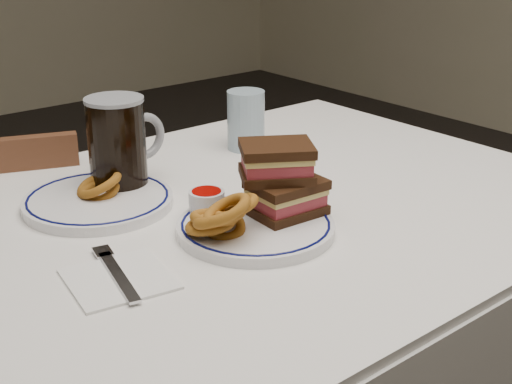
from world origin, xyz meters
TOP-DOWN VIEW (x-y plane):
  - dining_table at (0.00, 0.00)m, footprint 1.27×0.87m
  - main_plate at (-0.01, -0.09)m, footprint 0.24×0.24m
  - reuben_sandwich at (0.05, -0.09)m, footprint 0.14×0.13m
  - onion_rings_main at (-0.07, -0.09)m, footprint 0.11×0.11m
  - ketchup_ramekin at (-0.04, -0.00)m, footprint 0.06×0.06m
  - beer_mug at (-0.08, 0.19)m, footprint 0.15×0.10m
  - water_glass at (0.24, 0.24)m, footprint 0.08×0.08m
  - far_plate at (-0.14, 0.15)m, footprint 0.25×0.25m
  - onion_rings_far at (-0.13, 0.17)m, footprint 0.09×0.08m
  - napkin_fork at (-0.24, -0.09)m, footprint 0.15×0.17m

SIDE VIEW (x-z plane):
  - dining_table at x=0.00m, z-range 0.27..1.02m
  - napkin_fork at x=-0.24m, z-range 0.75..0.76m
  - main_plate at x=-0.01m, z-range 0.75..0.77m
  - far_plate at x=-0.14m, z-range 0.75..0.77m
  - onion_rings_far at x=-0.13m, z-range 0.75..0.81m
  - ketchup_ramekin at x=-0.04m, z-range 0.77..0.80m
  - onion_rings_main at x=-0.07m, z-range 0.75..0.84m
  - water_glass at x=0.24m, z-range 0.75..0.87m
  - reuben_sandwich at x=0.05m, z-range 0.77..0.88m
  - beer_mug at x=-0.08m, z-range 0.75..0.92m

